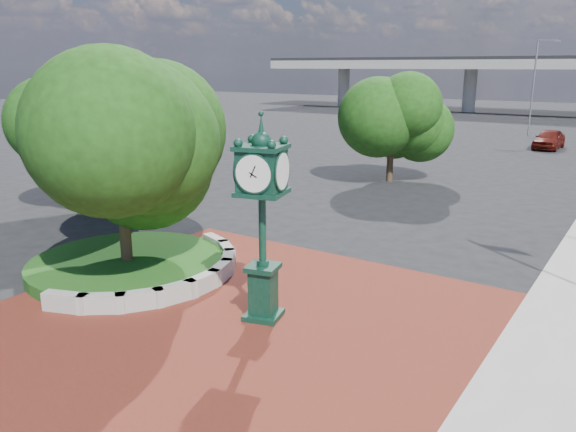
# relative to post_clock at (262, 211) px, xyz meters

# --- Properties ---
(ground) EXTENTS (200.00, 200.00, 0.00)m
(ground) POSITION_rel_post_clock_xyz_m (-0.66, 0.42, -2.86)
(ground) COLOR black
(ground) RESTS_ON ground
(plaza) EXTENTS (12.00, 12.00, 0.04)m
(plaza) POSITION_rel_post_clock_xyz_m (-0.66, -0.58, -2.84)
(plaza) COLOR maroon
(plaza) RESTS_ON ground
(planter_wall) EXTENTS (2.96, 6.77, 0.54)m
(planter_wall) POSITION_rel_post_clock_xyz_m (-3.37, 0.42, -2.59)
(planter_wall) COLOR #9E9B93
(planter_wall) RESTS_ON ground
(grass_bed) EXTENTS (6.10, 6.10, 0.40)m
(grass_bed) POSITION_rel_post_clock_xyz_m (-5.66, 0.42, -2.66)
(grass_bed) COLOR #154A17
(grass_bed) RESTS_ON ground
(tree_planter) EXTENTS (5.20, 5.20, 6.33)m
(tree_planter) POSITION_rel_post_clock_xyz_m (-5.66, 0.42, 0.86)
(tree_planter) COLOR #38281C
(tree_planter) RESTS_ON ground
(tree_northwest) EXTENTS (5.60, 5.60, 6.93)m
(tree_northwest) POSITION_rel_post_clock_xyz_m (-13.66, 5.42, 1.26)
(tree_northwest) COLOR #38281C
(tree_northwest) RESTS_ON ground
(tree_street) EXTENTS (4.40, 4.40, 5.45)m
(tree_street) POSITION_rel_post_clock_xyz_m (-4.66, 18.42, 0.38)
(tree_street) COLOR #38281C
(tree_street) RESTS_ON ground
(post_clock) EXTENTS (1.28, 1.28, 5.21)m
(post_clock) POSITION_rel_post_clock_xyz_m (0.00, 0.00, 0.00)
(post_clock) COLOR black
(post_clock) RESTS_ON ground
(parked_car) EXTENTS (1.98, 4.56, 1.53)m
(parked_car) POSITION_rel_post_clock_xyz_m (0.48, 37.27, -2.10)
(parked_car) COLOR #54120C
(parked_car) RESTS_ON ground
(street_lamp_far) EXTENTS (1.92, 0.41, 8.59)m
(street_lamp_far) POSITION_rel_post_clock_xyz_m (-2.44, 45.37, 2.17)
(street_lamp_far) COLOR slate
(street_lamp_far) RESTS_ON ground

